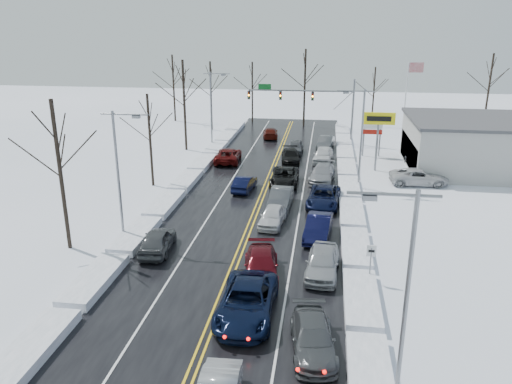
# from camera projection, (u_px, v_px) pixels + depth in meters

# --- Properties ---
(ground) EXTENTS (160.00, 160.00, 0.00)m
(ground) POSITION_uv_depth(u_px,v_px,m) (251.00, 223.00, 37.83)
(ground) COLOR white
(ground) RESTS_ON ground
(road_surface) EXTENTS (14.00, 84.00, 0.01)m
(road_surface) POSITION_uv_depth(u_px,v_px,m) (255.00, 214.00, 39.71)
(road_surface) COLOR black
(road_surface) RESTS_ON ground
(snow_bank_left) EXTENTS (1.86, 72.00, 0.54)m
(snow_bank_left) POSITION_uv_depth(u_px,v_px,m) (163.00, 209.00, 40.72)
(snow_bank_left) COLOR white
(snow_bank_left) RESTS_ON ground
(snow_bank_right) EXTENTS (1.86, 72.00, 0.54)m
(snow_bank_right) POSITION_uv_depth(u_px,v_px,m) (352.00, 219.00, 38.70)
(snow_bank_right) COLOR white
(snow_bank_right) RESTS_ON ground
(traffic_signal_mast) EXTENTS (13.28, 0.39, 8.00)m
(traffic_signal_mast) POSITION_uv_depth(u_px,v_px,m) (312.00, 99.00, 61.88)
(traffic_signal_mast) COLOR slate
(traffic_signal_mast) RESTS_ON ground
(tires_plus_sign) EXTENTS (3.20, 0.34, 6.00)m
(tires_plus_sign) POSITION_uv_depth(u_px,v_px,m) (379.00, 123.00, 49.84)
(tires_plus_sign) COLOR slate
(tires_plus_sign) RESTS_ON ground
(used_vehicles_sign) EXTENTS (2.20, 0.22, 4.65)m
(used_vehicles_sign) POSITION_uv_depth(u_px,v_px,m) (373.00, 127.00, 56.01)
(used_vehicles_sign) COLOR slate
(used_vehicles_sign) RESTS_ON ground
(speed_limit_sign) EXTENTS (0.55, 0.09, 2.35)m
(speed_limit_sign) POSITION_uv_depth(u_px,v_px,m) (371.00, 257.00, 28.72)
(speed_limit_sign) COLOR slate
(speed_limit_sign) RESTS_ON ground
(flagpole) EXTENTS (1.87, 1.20, 10.00)m
(flagpole) POSITION_uv_depth(u_px,v_px,m) (407.00, 95.00, 62.06)
(flagpole) COLOR silver
(flagpole) RESTS_ON ground
(dealership_building) EXTENTS (20.40, 12.40, 5.30)m
(dealership_building) POSITION_uv_depth(u_px,v_px,m) (510.00, 145.00, 50.69)
(dealership_building) COLOR #A3A39F
(dealership_building) RESTS_ON ground
(streetlight_se) EXTENTS (3.20, 0.25, 9.00)m
(streetlight_se) POSITION_uv_depth(u_px,v_px,m) (402.00, 286.00, 18.15)
(streetlight_se) COLOR slate
(streetlight_se) RESTS_ON ground
(streetlight_ne) EXTENTS (3.20, 0.25, 9.00)m
(streetlight_ne) POSITION_uv_depth(u_px,v_px,m) (360.00, 131.00, 44.41)
(streetlight_ne) COLOR slate
(streetlight_ne) RESTS_ON ground
(streetlight_sw) EXTENTS (3.20, 0.25, 9.00)m
(streetlight_sw) POSITION_uv_depth(u_px,v_px,m) (120.00, 166.00, 33.48)
(streetlight_sw) COLOR slate
(streetlight_sw) RESTS_ON ground
(streetlight_nw) EXTENTS (3.20, 0.25, 9.00)m
(streetlight_nw) POSITION_uv_depth(u_px,v_px,m) (213.00, 103.00, 59.75)
(streetlight_nw) COLOR slate
(streetlight_nw) RESTS_ON ground
(tree_left_b) EXTENTS (4.00, 4.00, 10.00)m
(tree_left_b) POSITION_uv_depth(u_px,v_px,m) (57.00, 147.00, 31.49)
(tree_left_b) COLOR #2D231C
(tree_left_b) RESTS_ON ground
(tree_left_c) EXTENTS (3.40, 3.40, 8.50)m
(tree_left_c) POSITION_uv_depth(u_px,v_px,m) (149.00, 123.00, 44.83)
(tree_left_c) COLOR #2D231C
(tree_left_c) RESTS_ON ground
(tree_left_d) EXTENTS (4.20, 4.20, 10.50)m
(tree_left_d) POSITION_uv_depth(u_px,v_px,m) (184.00, 88.00, 57.61)
(tree_left_d) COLOR #2D231C
(tree_left_d) RESTS_ON ground
(tree_left_e) EXTENTS (3.80, 3.80, 9.50)m
(tree_left_e) POSITION_uv_depth(u_px,v_px,m) (211.00, 83.00, 69.03)
(tree_left_e) COLOR #2D231C
(tree_left_e) RESTS_ON ground
(tree_far_a) EXTENTS (4.00, 4.00, 10.00)m
(tree_far_a) POSITION_uv_depth(u_px,v_px,m) (173.00, 75.00, 75.51)
(tree_far_a) COLOR #2D231C
(tree_far_a) RESTS_ON ground
(tree_far_b) EXTENTS (3.60, 3.60, 9.00)m
(tree_far_b) POSITION_uv_depth(u_px,v_px,m) (252.00, 80.00, 75.07)
(tree_far_b) COLOR #2D231C
(tree_far_b) RESTS_ON ground
(tree_far_c) EXTENTS (4.40, 4.40, 11.00)m
(tree_far_c) POSITION_uv_depth(u_px,v_px,m) (305.00, 73.00, 71.69)
(tree_far_c) COLOR #2D231C
(tree_far_c) RESTS_ON ground
(tree_far_d) EXTENTS (3.40, 3.40, 8.50)m
(tree_far_d) POSITION_uv_depth(u_px,v_px,m) (374.00, 85.00, 72.33)
(tree_far_d) COLOR #2D231C
(tree_far_d) RESTS_ON ground
(tree_far_e) EXTENTS (4.20, 4.20, 10.50)m
(tree_far_e) POSITION_uv_depth(u_px,v_px,m) (491.00, 76.00, 70.23)
(tree_far_e) COLOR #2D231C
(tree_far_e) RESTS_ON ground
(queued_car_2) EXTENTS (2.81, 6.06, 1.68)m
(queued_car_2) POSITION_uv_depth(u_px,v_px,m) (247.00, 316.00, 25.83)
(queued_car_2) COLOR black
(queued_car_2) RESTS_ON ground
(queued_car_3) EXTENTS (2.64, 5.18, 1.44)m
(queued_car_3) POSITION_uv_depth(u_px,v_px,m) (261.00, 276.00, 29.92)
(queued_car_3) COLOR #4C0A11
(queued_car_3) RESTS_ON ground
(queued_car_4) EXTENTS (2.05, 4.32, 1.43)m
(queued_car_4) POSITION_uv_depth(u_px,v_px,m) (272.00, 225.00, 37.56)
(queued_car_4) COLOR silver
(queued_car_4) RESTS_ON ground
(queued_car_5) EXTENTS (1.87, 4.86, 1.58)m
(queued_car_5) POSITION_uv_depth(u_px,v_px,m) (280.00, 207.00, 41.09)
(queued_car_5) COLOR #424447
(queued_car_5) RESTS_ON ground
(queued_car_6) EXTENTS (2.60, 5.50, 1.52)m
(queued_car_6) POSITION_uv_depth(u_px,v_px,m) (284.00, 185.00, 46.94)
(queued_car_6) COLOR black
(queued_car_6) RESTS_ON ground
(queued_car_7) EXTENTS (2.37, 4.90, 1.38)m
(queued_car_7) POSITION_uv_depth(u_px,v_px,m) (290.00, 162.00, 54.53)
(queued_car_7) COLOR black
(queued_car_7) RESTS_ON ground
(queued_car_8) EXTENTS (1.87, 4.39, 1.48)m
(queued_car_8) POSITION_uv_depth(u_px,v_px,m) (295.00, 153.00, 58.32)
(queued_car_8) COLOR #44474A
(queued_car_8) RESTS_ON ground
(queued_car_11) EXTENTS (2.55, 5.00, 1.39)m
(queued_car_11) POSITION_uv_depth(u_px,v_px,m) (312.00, 351.00, 23.09)
(queued_car_11) COLOR #46494B
(queued_car_11) RESTS_ON ground
(queued_car_12) EXTENTS (2.24, 4.89, 1.62)m
(queued_car_12) POSITION_uv_depth(u_px,v_px,m) (322.00, 274.00, 30.13)
(queued_car_12) COLOR #999CA0
(queued_car_12) RESTS_ON ground
(queued_car_13) EXTENTS (2.11, 4.89, 1.57)m
(queued_car_13) POSITION_uv_depth(u_px,v_px,m) (318.00, 237.00, 35.34)
(queued_car_13) COLOR black
(queued_car_13) RESTS_ON ground
(queued_car_14) EXTENTS (3.01, 5.66, 1.52)m
(queued_car_14) POSITION_uv_depth(u_px,v_px,m) (323.00, 206.00, 41.50)
(queued_car_14) COLOR black
(queued_car_14) RESTS_ON ground
(queued_car_15) EXTENTS (2.70, 5.48, 1.53)m
(queued_car_15) POSITION_uv_depth(u_px,v_px,m) (322.00, 181.00, 47.98)
(queued_car_15) COLOR gray
(queued_car_15) RESTS_ON ground
(queued_car_16) EXTENTS (2.44, 5.03, 1.66)m
(queued_car_16) POSITION_uv_depth(u_px,v_px,m) (323.00, 162.00, 54.51)
(queued_car_16) COLOR silver
(queued_car_16) RESTS_ON ground
(queued_car_17) EXTENTS (2.29, 4.91, 1.56)m
(queued_car_17) POSITION_uv_depth(u_px,v_px,m) (325.00, 149.00, 60.17)
(queued_car_17) COLOR #44474A
(queued_car_17) RESTS_ON ground
(oncoming_car_0) EXTENTS (1.84, 4.21, 1.35)m
(oncoming_car_0) POSITION_uv_depth(u_px,v_px,m) (245.00, 190.00, 45.28)
(oncoming_car_0) COLOR black
(oncoming_car_0) RESTS_ON ground
(oncoming_car_1) EXTENTS (2.83, 5.60, 1.52)m
(oncoming_car_1) POSITION_uv_depth(u_px,v_px,m) (228.00, 162.00, 54.64)
(oncoming_car_1) COLOR #4E0B0A
(oncoming_car_1) RESTS_ON ground
(oncoming_car_2) EXTENTS (2.42, 4.82, 1.34)m
(oncoming_car_2) POSITION_uv_depth(u_px,v_px,m) (270.00, 138.00, 66.12)
(oncoming_car_2) COLOR #450F09
(oncoming_car_2) RESTS_ON ground
(oncoming_car_3) EXTENTS (2.24, 4.73, 1.56)m
(oncoming_car_3) POSITION_uv_depth(u_px,v_px,m) (158.00, 251.00, 33.17)
(oncoming_car_3) COLOR #424548
(oncoming_car_3) RESTS_ON ground
(parked_car_0) EXTENTS (5.56, 2.79, 1.51)m
(parked_car_0) POSITION_uv_depth(u_px,v_px,m) (418.00, 184.00, 46.95)
(parked_car_0) COLOR silver
(parked_car_0) RESTS_ON ground
(parked_car_1) EXTENTS (2.57, 5.13, 1.43)m
(parked_car_1) POSITION_uv_depth(u_px,v_px,m) (443.00, 174.00, 50.32)
(parked_car_1) COLOR #3A3C3F
(parked_car_1) RESTS_ON ground
(parked_car_2) EXTENTS (2.30, 4.68, 1.54)m
(parked_car_2) POSITION_uv_depth(u_px,v_px,m) (412.00, 160.00, 55.37)
(parked_car_2) COLOR black
(parked_car_2) RESTS_ON ground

